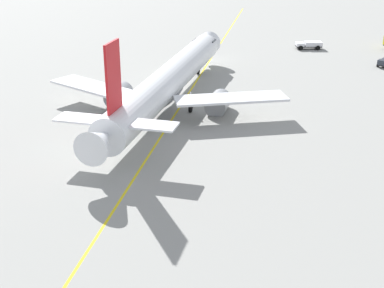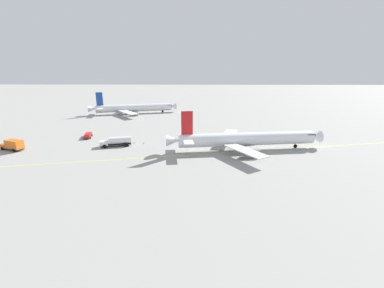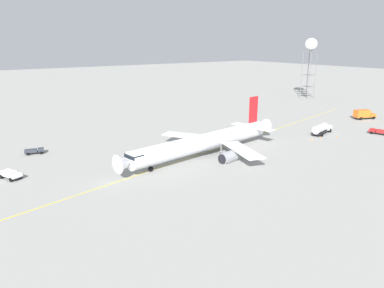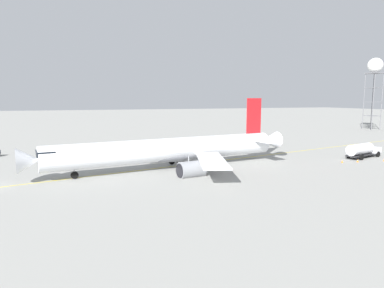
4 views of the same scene
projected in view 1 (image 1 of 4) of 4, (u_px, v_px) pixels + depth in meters
The scene contains 4 objects.
ground_plane at pixel (202, 121), 64.09m from camera, with size 600.00×600.00×0.00m, color gray.
airliner_main at pixel (168, 83), 67.72m from camera, with size 30.16×45.82×11.94m.
pushback_tug_truck at pixel (309, 44), 98.18m from camera, with size 5.01×3.70×1.30m.
taxiway_centreline at pixel (181, 105), 69.35m from camera, with size 32.99×154.82×0.01m.
Camera 1 is at (21.97, -56.04, 22.21)m, focal length 51.28 mm.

